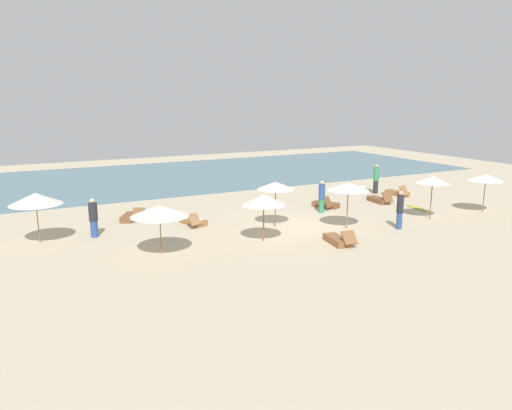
{
  "coord_description": "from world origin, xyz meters",
  "views": [
    {
      "loc": [
        -11.84,
        -19.61,
        6.07
      ],
      "look_at": [
        -1.46,
        0.33,
        1.1
      ],
      "focal_mm": 34.26,
      "sensor_mm": 36.0,
      "label": 1
    }
  ],
  "objects_px": {
    "umbrella_0": "(433,180)",
    "umbrella_3": "(264,200)",
    "umbrella_4": "(276,186)",
    "umbrella_6": "(36,199)",
    "umbrella_1": "(348,187)",
    "umbrella_5": "(486,177)",
    "person_1": "(376,179)",
    "lounger_4": "(130,217)",
    "person_3": "(93,218)",
    "lounger_2": "(379,200)",
    "lounger_0": "(398,193)",
    "surfboard": "(417,208)",
    "lounger_3": "(326,204)",
    "dog": "(360,188)",
    "person_0": "(400,210)",
    "umbrella_2": "(160,211)",
    "lounger_5": "(193,221)",
    "lounger_1": "(338,240)",
    "person_2": "(322,197)"
  },
  "relations": [
    {
      "from": "umbrella_0",
      "to": "umbrella_3",
      "type": "xyz_separation_m",
      "value": [
        -9.4,
        0.45,
        -0.2
      ]
    },
    {
      "from": "umbrella_4",
      "to": "umbrella_6",
      "type": "distance_m",
      "value": 10.51
    },
    {
      "from": "umbrella_1",
      "to": "umbrella_4",
      "type": "distance_m",
      "value": 3.39
    },
    {
      "from": "umbrella_5",
      "to": "person_1",
      "type": "distance_m",
      "value": 7.04
    },
    {
      "from": "umbrella_0",
      "to": "lounger_4",
      "type": "bearing_deg",
      "value": 153.4
    },
    {
      "from": "umbrella_1",
      "to": "person_3",
      "type": "distance_m",
      "value": 11.62
    },
    {
      "from": "umbrella_6",
      "to": "lounger_2",
      "type": "height_order",
      "value": "umbrella_6"
    },
    {
      "from": "lounger_0",
      "to": "lounger_4",
      "type": "bearing_deg",
      "value": 174.87
    },
    {
      "from": "umbrella_0",
      "to": "surfboard",
      "type": "height_order",
      "value": "umbrella_0"
    },
    {
      "from": "lounger_3",
      "to": "dog",
      "type": "xyz_separation_m",
      "value": [
        4.85,
        2.91,
        0.02
      ]
    },
    {
      "from": "umbrella_6",
      "to": "lounger_4",
      "type": "distance_m",
      "value": 5.17
    },
    {
      "from": "person_0",
      "to": "umbrella_0",
      "type": "bearing_deg",
      "value": 14.53
    },
    {
      "from": "umbrella_0",
      "to": "umbrella_4",
      "type": "relative_size",
      "value": 1.02
    },
    {
      "from": "umbrella_0",
      "to": "umbrella_6",
      "type": "height_order",
      "value": "umbrella_0"
    },
    {
      "from": "umbrella_2",
      "to": "lounger_3",
      "type": "height_order",
      "value": "umbrella_2"
    },
    {
      "from": "lounger_0",
      "to": "lounger_4",
      "type": "distance_m",
      "value": 16.56
    },
    {
      "from": "person_3",
      "to": "umbrella_4",
      "type": "bearing_deg",
      "value": -14.92
    },
    {
      "from": "dog",
      "to": "surfboard",
      "type": "xyz_separation_m",
      "value": [
        -0.49,
        -5.51,
        -0.16
      ]
    },
    {
      "from": "lounger_0",
      "to": "dog",
      "type": "xyz_separation_m",
      "value": [
        -1.15,
        2.24,
        0.02
      ]
    },
    {
      "from": "umbrella_2",
      "to": "lounger_0",
      "type": "xyz_separation_m",
      "value": [
        16.7,
        4.56,
        -1.59
      ]
    },
    {
      "from": "lounger_5",
      "to": "person_1",
      "type": "height_order",
      "value": "person_1"
    },
    {
      "from": "umbrella_5",
      "to": "dog",
      "type": "distance_m",
      "value": 8.21
    },
    {
      "from": "umbrella_3",
      "to": "lounger_4",
      "type": "xyz_separation_m",
      "value": [
        -4.22,
        6.37,
        -1.66
      ]
    },
    {
      "from": "dog",
      "to": "surfboard",
      "type": "bearing_deg",
      "value": -95.05
    },
    {
      "from": "umbrella_6",
      "to": "person_1",
      "type": "height_order",
      "value": "umbrella_6"
    },
    {
      "from": "lounger_4",
      "to": "person_3",
      "type": "relative_size",
      "value": 1.01
    },
    {
      "from": "umbrella_1",
      "to": "person_1",
      "type": "xyz_separation_m",
      "value": [
        7.03,
        6.08,
        -1.05
      ]
    },
    {
      "from": "umbrella_5",
      "to": "lounger_5",
      "type": "xyz_separation_m",
      "value": [
        -14.82,
        4.69,
        -1.72
      ]
    },
    {
      "from": "lounger_5",
      "to": "person_3",
      "type": "height_order",
      "value": "person_3"
    },
    {
      "from": "umbrella_3",
      "to": "umbrella_6",
      "type": "bearing_deg",
      "value": 153.84
    },
    {
      "from": "umbrella_2",
      "to": "lounger_2",
      "type": "bearing_deg",
      "value": 13.83
    },
    {
      "from": "umbrella_1",
      "to": "lounger_0",
      "type": "relative_size",
      "value": 1.27
    },
    {
      "from": "lounger_1",
      "to": "lounger_2",
      "type": "distance_m",
      "value": 9.14
    },
    {
      "from": "person_1",
      "to": "person_3",
      "type": "height_order",
      "value": "person_1"
    },
    {
      "from": "umbrella_1",
      "to": "surfboard",
      "type": "bearing_deg",
      "value": 14.24
    },
    {
      "from": "umbrella_0",
      "to": "person_0",
      "type": "relative_size",
      "value": 1.21
    },
    {
      "from": "lounger_2",
      "to": "lounger_3",
      "type": "bearing_deg",
      "value": 173.71
    },
    {
      "from": "umbrella_3",
      "to": "umbrella_5",
      "type": "xyz_separation_m",
      "value": [
        13.12,
        -0.65,
        0.07
      ]
    },
    {
      "from": "umbrella_2",
      "to": "lounger_2",
      "type": "height_order",
      "value": "umbrella_2"
    },
    {
      "from": "person_2",
      "to": "surfboard",
      "type": "distance_m",
      "value": 5.65
    },
    {
      "from": "umbrella_0",
      "to": "lounger_5",
      "type": "height_order",
      "value": "umbrella_0"
    },
    {
      "from": "umbrella_3",
      "to": "lounger_5",
      "type": "distance_m",
      "value": 4.68
    },
    {
      "from": "lounger_4",
      "to": "person_1",
      "type": "xyz_separation_m",
      "value": [
        15.76,
        -0.22,
        0.78
      ]
    },
    {
      "from": "lounger_4",
      "to": "person_0",
      "type": "height_order",
      "value": "person_0"
    },
    {
      "from": "umbrella_1",
      "to": "person_3",
      "type": "height_order",
      "value": "umbrella_1"
    },
    {
      "from": "umbrella_0",
      "to": "lounger_4",
      "type": "distance_m",
      "value": 15.34
    },
    {
      "from": "lounger_1",
      "to": "umbrella_4",
      "type": "bearing_deg",
      "value": 104.25
    },
    {
      "from": "umbrella_2",
      "to": "surfboard",
      "type": "distance_m",
      "value": 15.22
    },
    {
      "from": "umbrella_2",
      "to": "umbrella_6",
      "type": "xyz_separation_m",
      "value": [
        -4.16,
        3.89,
        0.16
      ]
    },
    {
      "from": "lounger_5",
      "to": "umbrella_0",
      "type": "bearing_deg",
      "value": -22.02
    }
  ]
}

